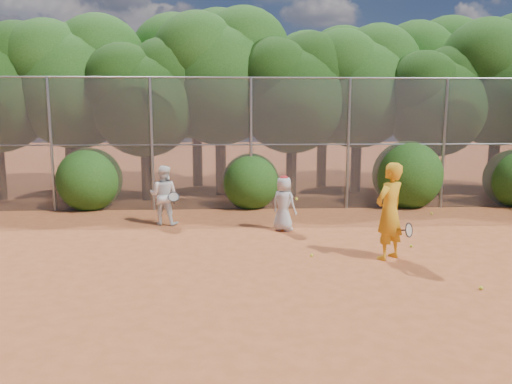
{
  "coord_description": "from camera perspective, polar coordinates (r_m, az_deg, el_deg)",
  "views": [
    {
      "loc": [
        -1.52,
        -9.23,
        3.0
      ],
      "look_at": [
        -1.0,
        2.5,
        1.1
      ],
      "focal_mm": 35.0,
      "sensor_mm": 36.0,
      "label": 1
    }
  ],
  "objects": [
    {
      "name": "tree_9",
      "position": [
        21.12,
        -20.72,
        12.24
      ],
      "size": [
        4.83,
        4.2,
        6.62
      ],
      "color": "black",
      "rests_on": "ground"
    },
    {
      "name": "tree_6",
      "position": [
        18.67,
        20.04,
        10.08
      ],
      "size": [
        3.86,
        3.36,
        5.29
      ],
      "color": "black",
      "rests_on": "ground"
    },
    {
      "name": "bush_0",
      "position": [
        16.29,
        -18.49,
        1.66
      ],
      "size": [
        2.0,
        2.0,
        2.0
      ],
      "primitive_type": "sphere",
      "color": "#1C4611",
      "rests_on": "ground"
    },
    {
      "name": "ground",
      "position": [
        9.83,
        6.56,
        -8.65
      ],
      "size": [
        80.0,
        80.0,
        0.0
      ],
      "primitive_type": "plane",
      "color": "#A94F26",
      "rests_on": "ground"
    },
    {
      "name": "tree_11",
      "position": [
        20.23,
        7.84,
        12.41
      ],
      "size": [
        4.64,
        4.03,
        6.35
      ],
      "color": "black",
      "rests_on": "ground"
    },
    {
      "name": "fence_back",
      "position": [
        15.33,
        2.72,
        5.64
      ],
      "size": [
        20.05,
        0.09,
        4.03
      ],
      "color": "gray",
      "rests_on": "ground"
    },
    {
      "name": "ball_2",
      "position": [
        9.44,
        24.32,
        -9.97
      ],
      "size": [
        0.07,
        0.07,
        0.07
      ],
      "primitive_type": "sphere",
      "color": "#CAD326",
      "rests_on": "ground"
    },
    {
      "name": "tree_7",
      "position": [
        20.32,
        26.2,
        11.88
      ],
      "size": [
        4.77,
        4.14,
        6.53
      ],
      "color": "black",
      "rests_on": "ground"
    },
    {
      "name": "player_yellow",
      "position": [
        10.49,
        15.01,
        -2.15
      ],
      "size": [
        0.92,
        0.82,
        1.99
      ],
      "rotation": [
        0.0,
        0.0,
        3.78
      ],
      "color": "orange",
      "rests_on": "ground"
    },
    {
      "name": "player_white",
      "position": [
        13.51,
        -10.51,
        -0.36
      ],
      "size": [
        0.9,
        0.79,
        1.59
      ],
      "rotation": [
        0.0,
        0.0,
        2.93
      ],
      "color": "white",
      "rests_on": "ground"
    },
    {
      "name": "bush_2",
      "position": [
        16.6,
        16.92,
        2.22
      ],
      "size": [
        2.2,
        2.2,
        2.2
      ],
      "primitive_type": "sphere",
      "color": "#1C4611",
      "rests_on": "ground"
    },
    {
      "name": "tree_12",
      "position": [
        22.07,
        19.44,
        12.61
      ],
      "size": [
        5.02,
        4.37,
        6.88
      ],
      "color": "black",
      "rests_on": "ground"
    },
    {
      "name": "tree_3",
      "position": [
        18.14,
        -3.96,
        13.58
      ],
      "size": [
        4.89,
        4.26,
        6.7
      ],
      "color": "black",
      "rests_on": "ground"
    },
    {
      "name": "tree_10",
      "position": [
        20.39,
        -6.7,
        13.71
      ],
      "size": [
        5.15,
        4.48,
        7.06
      ],
      "color": "black",
      "rests_on": "ground"
    },
    {
      "name": "ball_0",
      "position": [
        11.71,
        17.31,
        -5.91
      ],
      "size": [
        0.07,
        0.07,
        0.07
      ],
      "primitive_type": "sphere",
      "color": "#CAD326",
      "rests_on": "ground"
    },
    {
      "name": "ball_1",
      "position": [
        12.69,
        16.94,
        -4.74
      ],
      "size": [
        0.07,
        0.07,
        0.07
      ],
      "primitive_type": "sphere",
      "color": "#CAD326",
      "rests_on": "ground"
    },
    {
      "name": "player_teen",
      "position": [
        12.62,
        3.2,
        -1.3
      ],
      "size": [
        0.8,
        0.77,
        1.41
      ],
      "rotation": [
        0.0,
        0.0,
        2.45
      ],
      "color": "silver",
      "rests_on": "ground"
    },
    {
      "name": "bush_1",
      "position": [
        15.68,
        -0.62,
        1.5
      ],
      "size": [
        1.8,
        1.8,
        1.8
      ],
      "primitive_type": "sphere",
      "color": "#1C4611",
      "rests_on": "ground"
    },
    {
      "name": "tree_5",
      "position": [
        18.87,
        11.77,
        12.19
      ],
      "size": [
        4.51,
        3.92,
        6.17
      ],
      "color": "black",
      "rests_on": "ground"
    },
    {
      "name": "ball_4",
      "position": [
        10.56,
        6.38,
        -7.19
      ],
      "size": [
        0.07,
        0.07,
        0.07
      ],
      "primitive_type": "sphere",
      "color": "#CAD326",
      "rests_on": "ground"
    },
    {
      "name": "tree_2",
      "position": [
        17.33,
        -12.5,
        10.91
      ],
      "size": [
        3.99,
        3.47,
        5.47
      ],
      "color": "black",
      "rests_on": "ground"
    },
    {
      "name": "tree_1",
      "position": [
        18.62,
        -19.93,
        12.24
      ],
      "size": [
        4.64,
        4.03,
        6.35
      ],
      "color": "black",
      "rests_on": "ground"
    },
    {
      "name": "ball_5",
      "position": [
        15.59,
        19.44,
        -2.31
      ],
      "size": [
        0.07,
        0.07,
        0.07
      ],
      "primitive_type": "sphere",
      "color": "#CAD326",
      "rests_on": "ground"
    },
    {
      "name": "tree_4",
      "position": [
        17.61,
        4.31,
        11.63
      ],
      "size": [
        4.19,
        3.64,
        5.73
      ],
      "color": "black",
      "rests_on": "ground"
    }
  ]
}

